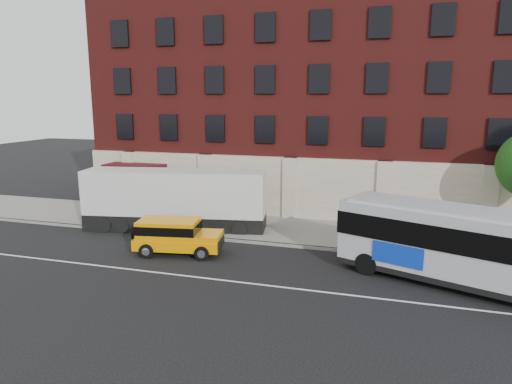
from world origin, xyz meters
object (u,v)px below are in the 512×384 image
(yellow_suv, at_px, (175,234))
(shipping_container, at_px, (175,201))
(city_bus, at_px, (489,249))
(sign_pole, at_px, (131,208))

(yellow_suv, relative_size, shipping_container, 0.43)
(city_bus, distance_m, shipping_container, 17.33)
(sign_pole, xyz_separation_m, yellow_suv, (4.28, -2.90, -0.42))
(city_bus, bearing_deg, yellow_suv, 176.94)
(sign_pole, distance_m, shipping_container, 2.62)
(sign_pole, bearing_deg, city_bus, -11.01)
(sign_pole, height_order, city_bus, city_bus)
(sign_pole, relative_size, shipping_container, 0.22)
(yellow_suv, height_order, shipping_container, shipping_container)
(shipping_container, bearing_deg, city_bus, -16.34)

